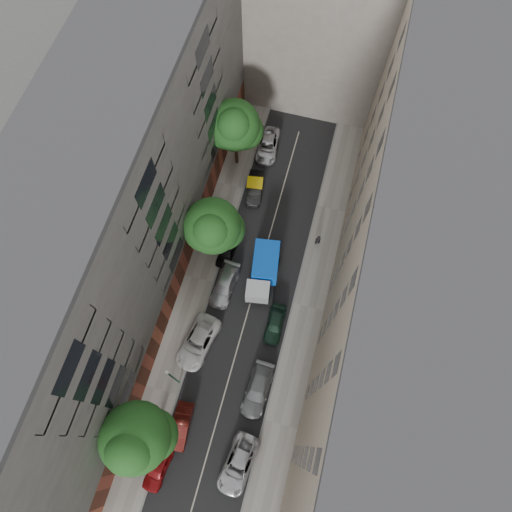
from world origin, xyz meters
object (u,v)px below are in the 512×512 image
(car_left_1, at_px, (181,426))
(tree_near, at_px, (137,439))
(car_right_1, at_px, (258,390))
(car_right_2, at_px, (275,324))
(lamp_post, at_px, (172,376))
(tarp_truck, at_px, (263,271))
(tree_far, at_px, (235,127))
(pedestrian, at_px, (318,240))
(car_right_0, at_px, (238,464))
(tree_mid, at_px, (213,228))
(car_left_3, at_px, (225,285))
(car_left_0, at_px, (158,468))
(car_left_5, at_px, (255,188))
(car_left_2, at_px, (198,342))
(car_left_6, at_px, (268,145))
(car_left_4, at_px, (227,250))

(car_left_1, xyz_separation_m, tree_near, (-1.85, -1.64, 6.20))
(car_right_1, bearing_deg, car_right_2, 92.42)
(lamp_post, bearing_deg, tarp_truck, 68.28)
(tree_far, bearing_deg, pedestrian, -34.64)
(car_right_0, distance_m, tree_mid, 20.22)
(car_left_3, distance_m, pedestrian, 10.32)
(car_left_0, height_order, tree_far, tree_far)
(car_left_5, distance_m, car_right_0, 26.60)
(car_left_2, relative_size, car_right_0, 1.07)
(car_left_0, distance_m, car_left_5, 28.01)
(car_left_5, xyz_separation_m, tree_far, (-2.76, 2.89, 5.53))
(car_left_0, relative_size, car_left_3, 0.82)
(car_right_0, bearing_deg, car_right_2, 97.42)
(tree_far, height_order, lamp_post, tree_far)
(car_left_2, bearing_deg, tree_mid, 105.36)
(car_left_5, bearing_deg, tree_far, 124.28)
(car_left_3, relative_size, tree_mid, 0.56)
(car_left_1, height_order, tree_near, tree_near)
(tarp_truck, distance_m, car_right_2, 5.12)
(car_left_6, bearing_deg, tarp_truck, -82.70)
(car_left_3, xyz_separation_m, tree_near, (-1.85, -14.84, 6.18))
(car_left_1, height_order, lamp_post, lamp_post)
(car_left_6, xyz_separation_m, lamp_post, (-1.35, -26.53, 3.52))
(lamp_post, bearing_deg, car_left_3, 81.82)
(pedestrian, bearing_deg, car_left_0, 46.99)
(car_left_3, distance_m, car_left_5, 11.20)
(car_right_0, bearing_deg, car_left_3, 118.26)
(tree_mid, xyz_separation_m, pedestrian, (9.39, 3.52, -4.81))
(car_left_0, xyz_separation_m, car_right_1, (6.40, 8.20, 0.06))
(car_left_4, bearing_deg, tarp_truck, -18.04)
(car_left_3, distance_m, tree_far, 15.39)
(car_left_5, distance_m, tree_near, 26.82)
(car_left_1, height_order, car_left_6, car_left_6)
(tarp_truck, height_order, car_right_2, tarp_truck)
(lamp_post, bearing_deg, car_left_5, 86.18)
(car_right_1, relative_size, car_right_2, 1.25)
(car_right_2, distance_m, tree_mid, 10.64)
(car_left_4, distance_m, car_right_1, 13.78)
(tarp_truck, bearing_deg, tree_far, 108.20)
(car_left_1, bearing_deg, car_left_2, 91.89)
(car_left_1, height_order, car_left_5, car_left_5)
(tree_mid, height_order, lamp_post, tree_mid)
(tree_mid, bearing_deg, car_left_4, 15.03)
(car_left_5, bearing_deg, car_right_2, -76.88)
(car_left_5, height_order, pedestrian, pedestrian)
(car_left_4, bearing_deg, tree_near, -91.25)
(tarp_truck, xyz_separation_m, car_right_0, (2.28, -16.90, -0.79))
(car_left_4, bearing_deg, car_left_1, -85.27)
(car_left_5, xyz_separation_m, lamp_post, (-1.40, -20.94, 3.51))
(car_left_1, distance_m, car_left_4, 16.82)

